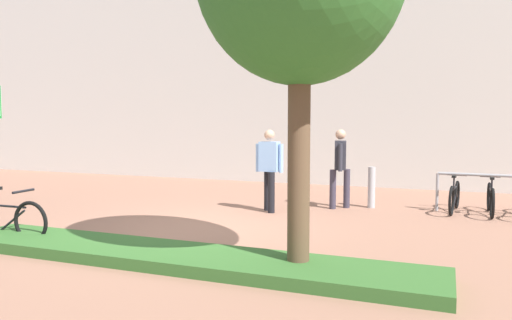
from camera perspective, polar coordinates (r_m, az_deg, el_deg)
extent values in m
plane|color=#936651|center=(8.82, -7.61, -8.00)|extent=(60.00, 60.00, 0.00)
cube|color=silver|center=(15.80, 5.74, 15.85)|extent=(28.00, 1.20, 10.00)
cube|color=#336028|center=(6.90, -9.12, -10.91)|extent=(7.00, 1.10, 0.16)
cylinder|color=brown|center=(6.18, 4.93, -0.58)|extent=(0.28, 0.28, 2.73)
torus|color=black|center=(8.59, -24.45, -6.48)|extent=(0.66, 0.07, 0.66)
cylinder|color=black|center=(8.91, -26.84, -4.73)|extent=(0.84, 0.05, 0.04)
cylinder|color=black|center=(8.88, -26.33, -6.40)|extent=(0.61, 0.05, 0.44)
cylinder|color=black|center=(8.60, -25.14, -3.25)|extent=(0.05, 0.42, 0.04)
cylinder|color=#99999E|center=(11.19, 20.08, -3.47)|extent=(0.06, 0.06, 0.80)
cylinder|color=#99999E|center=(11.13, 25.41, -1.60)|extent=(2.05, 0.13, 0.06)
torus|color=black|center=(10.72, 21.53, -4.38)|extent=(0.13, 0.61, 0.61)
torus|color=black|center=(11.65, 22.08, -3.70)|extent=(0.13, 0.61, 0.61)
cylinder|color=black|center=(11.16, 21.84, -2.99)|extent=(0.13, 0.77, 0.03)
cylinder|color=black|center=(11.28, 21.86, -4.11)|extent=(0.10, 0.56, 0.40)
cylinder|color=black|center=(10.98, 21.76, -2.53)|extent=(0.03, 0.03, 0.26)
cube|color=black|center=(10.96, 21.78, -1.77)|extent=(0.10, 0.19, 0.05)
cylinder|color=black|center=(11.48, 22.08, -1.59)|extent=(0.39, 0.08, 0.04)
torus|color=black|center=(10.69, 25.49, -4.54)|extent=(0.06, 0.61, 0.61)
torus|color=black|center=(11.61, 25.18, -3.82)|extent=(0.06, 0.61, 0.61)
cylinder|color=black|center=(11.12, 25.36, -3.13)|extent=(0.04, 0.77, 0.03)
cylinder|color=black|center=(11.24, 25.29, -4.25)|extent=(0.04, 0.56, 0.40)
cylinder|color=black|center=(10.94, 25.44, -2.67)|extent=(0.03, 0.03, 0.26)
cube|color=black|center=(10.92, 25.47, -1.91)|extent=(0.07, 0.18, 0.05)
cylinder|color=black|center=(11.45, 25.29, -1.71)|extent=(0.39, 0.04, 0.04)
cylinder|color=#ADADB2|center=(11.16, 13.12, -3.07)|extent=(0.16, 0.16, 0.90)
cylinder|color=black|center=(10.28, 1.78, -3.74)|extent=(0.14, 0.14, 0.85)
cylinder|color=black|center=(10.56, 1.31, -3.52)|extent=(0.14, 0.14, 0.85)
cube|color=#8CB2E5|center=(10.34, 1.55, 0.40)|extent=(0.41, 0.25, 0.62)
cylinder|color=#8CB2E5|center=(10.25, 2.90, 0.19)|extent=(0.09, 0.09, 0.59)
cylinder|color=#8CB2E5|center=(10.44, 0.22, 0.27)|extent=(0.09, 0.09, 0.59)
sphere|color=tan|center=(10.31, 1.55, 2.90)|extent=(0.22, 0.22, 0.22)
cylinder|color=#383342|center=(10.86, 8.80, -3.34)|extent=(0.14, 0.14, 0.85)
cylinder|color=#383342|center=(11.05, 10.37, -3.23)|extent=(0.14, 0.14, 0.85)
cube|color=#2D2D38|center=(10.88, 9.64, 0.55)|extent=(0.32, 0.44, 0.62)
cylinder|color=#2D2D38|center=(10.62, 9.66, 0.28)|extent=(0.09, 0.09, 0.59)
cylinder|color=#2D2D38|center=(11.14, 9.63, 0.48)|extent=(0.09, 0.09, 0.59)
sphere|color=tan|center=(10.85, 9.68, 2.92)|extent=(0.22, 0.22, 0.22)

